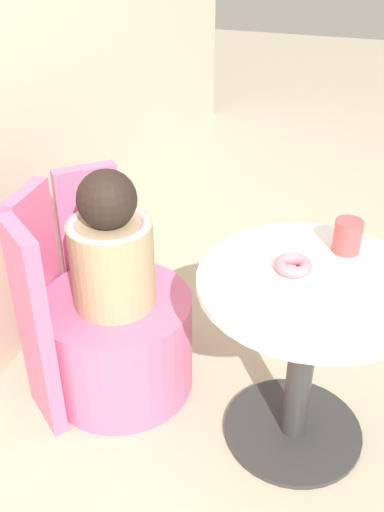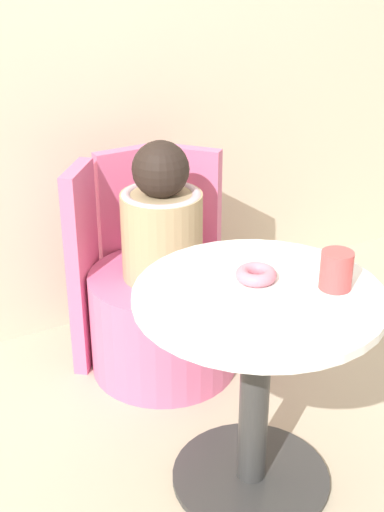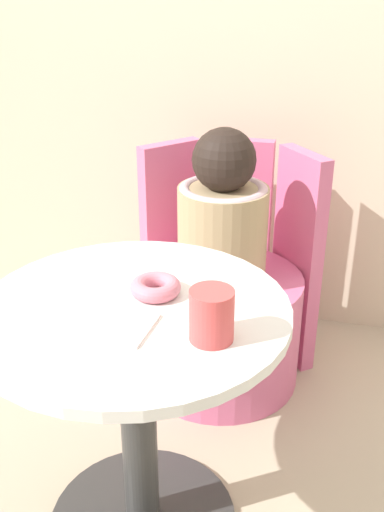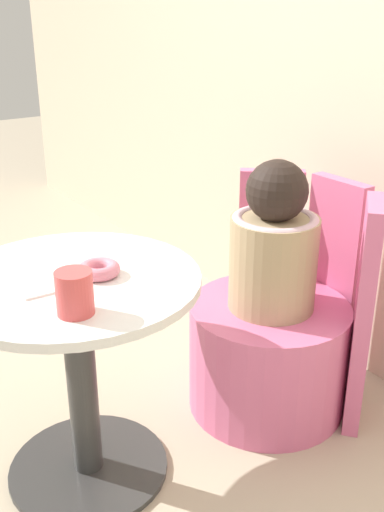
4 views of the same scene
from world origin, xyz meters
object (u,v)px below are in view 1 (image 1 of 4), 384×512
cup (348,236)px  round_table (303,334)px  tub_chair (119,343)px  donut (293,265)px  child_figure (111,248)px

cup → round_table: bearing=156.0°
tub_chair → donut: (-0.02, -0.59, 0.46)m
round_table → donut: size_ratio=6.04×
tub_chair → child_figure: 0.40m
child_figure → cup: size_ratio=4.68×
tub_chair → donut: donut is taller
tub_chair → cup: bearing=-79.8°
cup → tub_chair: bearing=100.2°
donut → cup: (0.16, -0.14, 0.03)m
child_figure → cup: bearing=-79.8°
donut → child_figure: bearing=87.6°
child_figure → cup: child_figure is taller
child_figure → donut: 0.59m
tub_chair → child_figure: bearing=180.0°
round_table → child_figure: bearing=85.1°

